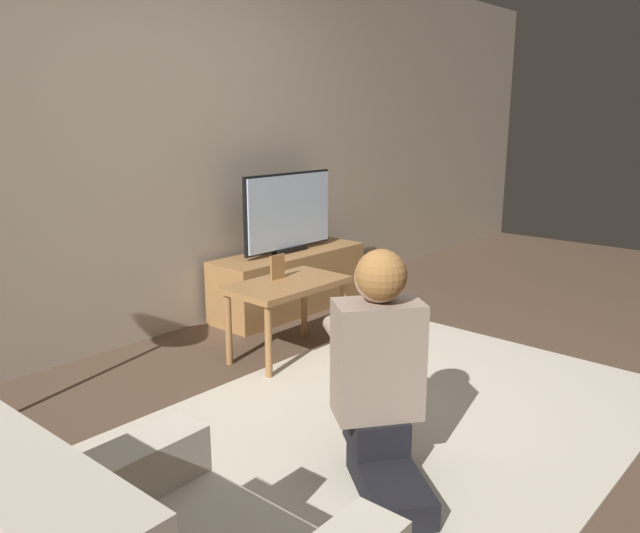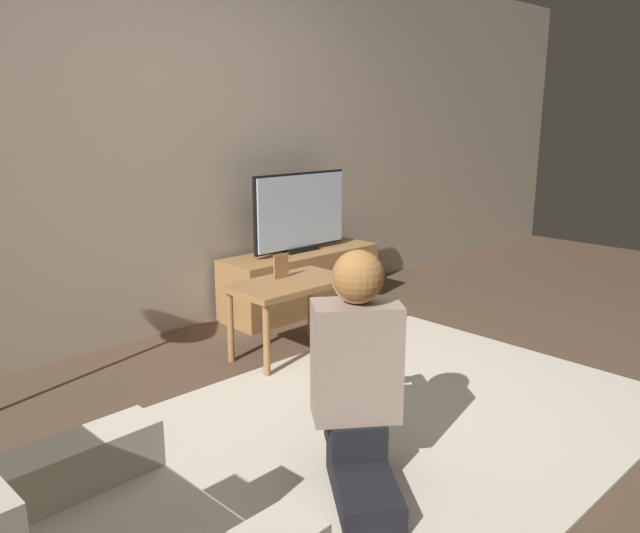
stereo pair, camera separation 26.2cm
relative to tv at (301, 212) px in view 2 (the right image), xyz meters
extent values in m
plane|color=brown|center=(-0.95, -1.65, -0.74)|extent=(10.00, 10.00, 0.00)
cube|color=tan|center=(-0.95, 0.28, 0.56)|extent=(10.00, 0.06, 2.60)
cube|color=beige|center=(-0.95, -1.65, -0.74)|extent=(2.75, 1.89, 0.02)
cube|color=olive|center=(0.00, 0.00, -0.52)|extent=(1.27, 0.41, 0.45)
cube|color=black|center=(0.00, 0.00, -0.28)|extent=(0.29, 0.08, 0.04)
cube|color=black|center=(0.00, 0.00, 0.01)|extent=(0.85, 0.03, 0.56)
cube|color=silver|center=(0.00, 0.00, 0.01)|extent=(0.82, 0.04, 0.53)
cube|color=olive|center=(-0.67, -0.64, -0.29)|extent=(0.73, 0.42, 0.04)
cylinder|color=olive|center=(-0.99, -0.81, -0.53)|extent=(0.04, 0.04, 0.43)
cylinder|color=olive|center=(-0.35, -0.81, -0.53)|extent=(0.04, 0.04, 0.43)
cylinder|color=olive|center=(-0.99, -0.48, -0.53)|extent=(0.04, 0.04, 0.43)
cylinder|color=olive|center=(-0.35, -0.48, -0.53)|extent=(0.04, 0.04, 0.43)
cube|color=black|center=(-1.47, -1.97, -0.67)|extent=(0.46, 0.52, 0.11)
cube|color=black|center=(-1.35, -1.82, -0.55)|extent=(0.32, 0.32, 0.14)
cube|color=gray|center=(-1.35, -1.82, -0.24)|extent=(0.39, 0.36, 0.47)
sphere|color=#DBAD8E|center=(-1.35, -1.82, 0.09)|extent=(0.19, 0.19, 0.19)
sphere|color=#9E6B38|center=(-1.36, -1.83, 0.10)|extent=(0.20, 0.20, 0.20)
cube|color=black|center=(-1.13, -1.52, -0.22)|extent=(0.13, 0.11, 0.04)
cylinder|color=gray|center=(-1.12, -1.68, -0.22)|extent=(0.24, 0.28, 0.07)
cylinder|color=gray|center=(-1.28, -1.56, -0.22)|extent=(0.24, 0.28, 0.07)
cube|color=olive|center=(-0.67, -0.56, -0.20)|extent=(0.11, 0.01, 0.15)
camera|label=1|loc=(-3.21, -3.17, 0.69)|focal=35.00mm
camera|label=2|loc=(-3.03, -3.36, 0.69)|focal=35.00mm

